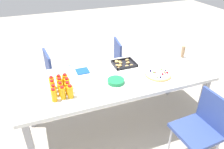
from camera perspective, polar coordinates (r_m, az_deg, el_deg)
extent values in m
plane|color=#B2A899|center=(2.93, 0.97, -13.04)|extent=(12.00, 12.00, 0.00)
cube|color=silver|center=(2.48, 1.11, -0.87)|extent=(2.21, 0.88, 0.04)
cube|color=#99999E|center=(2.33, -20.64, -17.92)|extent=(0.06, 0.06, 0.71)
cube|color=#99999E|center=(2.94, 22.80, -6.75)|extent=(0.06, 0.06, 0.71)
cube|color=#99999E|center=(2.87, -21.32, -7.40)|extent=(0.06, 0.06, 0.71)
cube|color=#99999E|center=(3.39, 15.01, 0.01)|extent=(0.06, 0.06, 0.71)
cube|color=#33478C|center=(3.42, 4.47, 3.19)|extent=(0.45, 0.45, 0.04)
cube|color=#33478C|center=(3.29, 1.50, 5.80)|extent=(0.08, 0.38, 0.38)
cylinder|color=silver|center=(3.71, 5.98, 1.21)|extent=(0.02, 0.02, 0.41)
cylinder|color=silver|center=(3.46, 7.61, -1.36)|extent=(0.02, 0.02, 0.41)
cylinder|color=silver|center=(3.63, 1.18, 0.67)|extent=(0.02, 0.02, 0.41)
cylinder|color=silver|center=(3.37, 2.47, -2.01)|extent=(0.02, 0.02, 0.41)
cube|color=#33478C|center=(2.36, 21.45, -13.95)|extent=(0.42, 0.42, 0.04)
cube|color=#33478C|center=(2.36, 25.60, -8.96)|extent=(0.05, 0.38, 0.38)
cylinder|color=silver|center=(2.52, 15.06, -17.03)|extent=(0.02, 0.02, 0.41)
cylinder|color=silver|center=(2.69, 20.62, -14.42)|extent=(0.02, 0.02, 0.41)
cube|color=#33478C|center=(3.16, -12.86, -0.03)|extent=(0.44, 0.44, 0.04)
cube|color=#33478C|center=(3.04, -16.61, 2.23)|extent=(0.07, 0.38, 0.38)
cylinder|color=silver|center=(3.45, -10.56, -1.69)|extent=(0.02, 0.02, 0.41)
cylinder|color=silver|center=(3.19, -8.82, -4.46)|extent=(0.02, 0.02, 0.41)
cylinder|color=silver|center=(3.40, -15.69, -2.96)|extent=(0.02, 0.02, 0.41)
cylinder|color=silver|center=(3.14, -14.37, -5.90)|extent=(0.02, 0.02, 0.41)
cylinder|color=#F8AE14|center=(2.13, -15.16, -5.42)|extent=(0.05, 0.05, 0.13)
cylinder|color=red|center=(2.09, -15.42, -3.84)|extent=(0.04, 0.04, 0.02)
cylinder|color=#FAAF14|center=(2.14, -12.98, -4.87)|extent=(0.05, 0.05, 0.13)
cylinder|color=red|center=(2.10, -13.20, -3.30)|extent=(0.03, 0.03, 0.02)
cylinder|color=#F8AF14|center=(2.14, -11.04, -4.58)|extent=(0.06, 0.06, 0.13)
cylinder|color=red|center=(2.10, -11.23, -2.98)|extent=(0.04, 0.04, 0.02)
cylinder|color=#FAAE14|center=(2.20, -15.17, -4.36)|extent=(0.05, 0.05, 0.12)
cylinder|color=red|center=(2.16, -15.41, -2.91)|extent=(0.03, 0.03, 0.02)
cylinder|color=#F9AE14|center=(2.20, -13.46, -3.86)|extent=(0.05, 0.05, 0.13)
cylinder|color=red|center=(2.16, -13.70, -2.24)|extent=(0.04, 0.04, 0.02)
cylinder|color=#F9AD14|center=(2.21, -11.63, -3.61)|extent=(0.06, 0.06, 0.12)
cylinder|color=red|center=(2.17, -11.82, -2.12)|extent=(0.04, 0.04, 0.02)
cylinder|color=#F9AD14|center=(2.26, -15.50, -3.17)|extent=(0.05, 0.05, 0.13)
cylinder|color=red|center=(2.22, -15.75, -1.66)|extent=(0.03, 0.03, 0.02)
cylinder|color=#F8AE14|center=(2.27, -13.64, -2.70)|extent=(0.06, 0.06, 0.13)
cylinder|color=red|center=(2.23, -13.87, -1.11)|extent=(0.04, 0.04, 0.02)
cylinder|color=#FAAB14|center=(2.27, -11.80, -2.51)|extent=(0.06, 0.06, 0.12)
cylinder|color=red|center=(2.24, -11.98, -1.07)|extent=(0.04, 0.04, 0.02)
cylinder|color=#FAAC14|center=(2.32, -15.68, -2.20)|extent=(0.06, 0.06, 0.13)
cylinder|color=red|center=(2.29, -15.92, -0.71)|extent=(0.04, 0.04, 0.02)
cylinder|color=#FAAB14|center=(2.33, -13.87, -1.81)|extent=(0.06, 0.06, 0.13)
cylinder|color=red|center=(2.29, -14.09, -0.32)|extent=(0.04, 0.04, 0.02)
cylinder|color=#F9AE14|center=(2.33, -12.30, -1.57)|extent=(0.06, 0.06, 0.13)
cylinder|color=red|center=(2.29, -12.51, -0.03)|extent=(0.04, 0.04, 0.02)
cylinder|color=tan|center=(2.55, 12.13, 0.02)|extent=(0.30, 0.30, 0.02)
cylinder|color=white|center=(2.54, 12.16, 0.26)|extent=(0.28, 0.28, 0.01)
sphere|color=#1E1947|center=(2.54, 13.23, 0.33)|extent=(0.02, 0.02, 0.02)
sphere|color=#66B238|center=(2.45, 11.91, -0.76)|extent=(0.02, 0.02, 0.02)
sphere|color=red|center=(2.56, 14.48, 0.51)|extent=(0.03, 0.03, 0.03)
sphere|color=#66B238|center=(2.62, 12.96, 1.40)|extent=(0.02, 0.02, 0.02)
sphere|color=red|center=(2.54, 11.46, 0.54)|extent=(0.02, 0.02, 0.02)
sphere|color=red|center=(2.55, 13.95, 0.39)|extent=(0.02, 0.02, 0.02)
sphere|color=red|center=(2.51, 13.32, 0.02)|extent=(0.02, 0.02, 0.02)
sphere|color=#1E1947|center=(2.55, 10.21, 0.96)|extent=(0.03, 0.03, 0.03)
sphere|color=#66B238|center=(2.53, 11.01, 0.58)|extent=(0.02, 0.02, 0.02)
sphere|color=#1E1947|center=(2.46, 12.80, -0.68)|extent=(0.02, 0.02, 0.02)
sphere|color=#1E1947|center=(2.61, 14.08, 1.05)|extent=(0.02, 0.02, 0.02)
sphere|color=#66B238|center=(2.58, 13.76, 0.73)|extent=(0.02, 0.02, 0.02)
cube|color=black|center=(2.72, 3.21, 2.69)|extent=(0.28, 0.23, 0.01)
cube|color=black|center=(2.62, 4.18, 1.88)|extent=(0.28, 0.01, 0.03)
cube|color=black|center=(2.80, 2.32, 3.94)|extent=(0.28, 0.01, 0.03)
cube|color=black|center=(2.67, 0.56, 2.47)|extent=(0.01, 0.23, 0.03)
cube|color=black|center=(2.76, 5.78, 3.40)|extent=(0.01, 0.23, 0.03)
ellipsoid|color=tan|center=(2.76, 2.16, 3.50)|extent=(0.04, 0.03, 0.02)
ellipsoid|color=tan|center=(2.68, 5.23, 2.51)|extent=(0.04, 0.03, 0.02)
ellipsoid|color=tan|center=(2.66, 1.35, 2.43)|extent=(0.05, 0.03, 0.03)
ellipsoid|color=tan|center=(2.65, 4.00, 2.29)|extent=(0.05, 0.03, 0.03)
ellipsoid|color=tan|center=(2.71, 2.34, 3.07)|extent=(0.04, 0.03, 0.03)
ellipsoid|color=tan|center=(2.75, 1.97, 3.42)|extent=(0.04, 0.03, 0.02)
ellipsoid|color=tan|center=(2.66, 1.22, 2.43)|extent=(0.05, 0.03, 0.03)
ellipsoid|color=tan|center=(2.76, 1.22, 3.58)|extent=(0.05, 0.04, 0.03)
ellipsoid|color=tan|center=(2.79, 4.05, 3.87)|extent=(0.05, 0.04, 0.03)
ellipsoid|color=tan|center=(2.61, 1.77, 1.77)|extent=(0.04, 0.03, 0.02)
ellipsoid|color=tan|center=(2.65, 2.12, 2.38)|extent=(0.06, 0.04, 0.03)
ellipsoid|color=tan|center=(2.74, 1.22, 3.35)|extent=(0.04, 0.03, 0.02)
ellipsoid|color=tan|center=(2.72, 4.27, 3.15)|extent=(0.05, 0.04, 0.03)
cylinder|color=#1E8C4C|center=(2.36, 1.03, -2.14)|extent=(0.19, 0.19, 0.00)
cylinder|color=#1E8C4C|center=(2.35, 1.03, -2.03)|extent=(0.19, 0.19, 0.00)
cylinder|color=#1E8C4C|center=(2.35, 1.03, -1.93)|extent=(0.19, 0.19, 0.00)
cylinder|color=#1E8C4C|center=(2.35, 1.03, -1.83)|extent=(0.19, 0.19, 0.00)
cylinder|color=#1E8C4C|center=(2.35, 1.03, -1.73)|extent=(0.19, 0.19, 0.00)
cylinder|color=#1E8C4C|center=(2.34, 1.03, -1.62)|extent=(0.19, 0.19, 0.00)
cylinder|color=#1E8C4C|center=(2.34, 1.03, -1.52)|extent=(0.19, 0.19, 0.00)
cylinder|color=#1E8C4C|center=(2.34, 1.03, -1.42)|extent=(0.19, 0.19, 0.00)
cube|color=#194CA5|center=(2.59, -7.86, 0.92)|extent=(0.15, 0.15, 0.01)
cylinder|color=#9E7A56|center=(3.03, 18.34, 5.72)|extent=(0.04, 0.04, 0.16)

